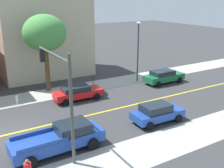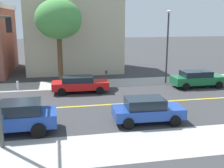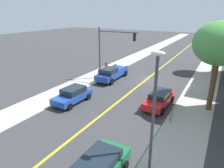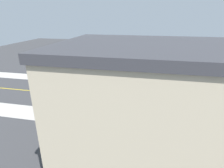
{
  "view_description": "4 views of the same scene",
  "coord_description": "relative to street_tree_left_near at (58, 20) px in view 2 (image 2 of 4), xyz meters",
  "views": [
    {
      "loc": [
        19.22,
        -2.96,
        9.63
      ],
      "look_at": [
        -0.34,
        8.75,
        2.26
      ],
      "focal_mm": 44.16,
      "sensor_mm": 36.0,
      "label": 1
    },
    {
      "loc": [
        19.02,
        5.28,
        6.13
      ],
      "look_at": [
        1.6,
        8.7,
        1.91
      ],
      "focal_mm": 44.61,
      "sensor_mm": 36.0,
      "label": 2
    },
    {
      "loc": [
        -8.47,
        24.43,
        8.51
      ],
      "look_at": [
        0.25,
        8.93,
        2.1
      ],
      "focal_mm": 32.31,
      "sensor_mm": 36.0,
      "label": 3
    },
    {
      "loc": [
        -25.84,
        7.22,
        12.36
      ],
      "look_at": [
        1.12,
        12.88,
        1.95
      ],
      "focal_mm": 29.25,
      "sensor_mm": 36.0,
      "label": 4
    }
  ],
  "objects": [
    {
      "name": "tan_rowhouse",
      "position": [
        -6.85,
        1.75,
        -0.56
      ],
      "size": [
        8.51,
        10.93,
        10.84
      ],
      "rotation": [
        0.0,
        0.0,
        -1.57
      ],
      "color": "beige",
      "rests_on": "ground"
    },
    {
      "name": "blue_sedan_right_curb",
      "position": [
        11.89,
        4.9,
        -5.21
      ],
      "size": [
        2.16,
        4.26,
        1.51
      ],
      "rotation": [
        0.0,
        0.0,
        1.53
      ],
      "color": "#1E429E",
      "rests_on": "ground"
    },
    {
      "name": "blue_pickup_truck",
      "position": [
        12.06,
        -3.21,
        -5.11
      ],
      "size": [
        2.26,
        6.0,
        1.74
      ],
      "rotation": [
        0.0,
        0.0,
        1.58
      ],
      "color": "#1E429E",
      "rests_on": "ground"
    },
    {
      "name": "fire_hydrant",
      "position": [
        2.21,
        -3.79,
        -5.61
      ],
      "size": [
        0.44,
        0.24,
        0.78
      ],
      "color": "silver",
      "rests_on": "ground"
    },
    {
      "name": "street_tree_left_near",
      "position": [
        0.0,
        0.0,
        0.0
      ],
      "size": [
        4.36,
        4.36,
        7.9
      ],
      "color": "brown",
      "rests_on": "ground"
    },
    {
      "name": "street_lamp",
      "position": [
        2.18,
        10.0,
        -1.8
      ],
      "size": [
        0.7,
        0.36,
        6.85
      ],
      "color": "#38383D",
      "rests_on": "ground"
    },
    {
      "name": "sidewalk_left",
      "position": [
        1.22,
        -5.49,
        -5.99
      ],
      "size": [
        3.41,
        126.0,
        0.01
      ],
      "primitive_type": "cube",
      "color": "#ADA8A0",
      "rests_on": "ground"
    },
    {
      "name": "red_sedan_left_curb",
      "position": [
        4.21,
        1.5,
        -5.25
      ],
      "size": [
        2.07,
        4.76,
        1.39
      ],
      "rotation": [
        0.0,
        0.0,
        1.53
      ],
      "color": "red",
      "rests_on": "ground"
    },
    {
      "name": "green_sedan_left_curb",
      "position": [
        4.31,
        12.18,
        -5.21
      ],
      "size": [
        2.07,
        4.79,
        1.49
      ],
      "rotation": [
        0.0,
        0.0,
        1.57
      ],
      "color": "#196638",
      "rests_on": "ground"
    },
    {
      "name": "traffic_light_mast",
      "position": [
        12.19,
        -3.05,
        -1.52
      ],
      "size": [
        5.36,
        0.32,
        6.7
      ],
      "rotation": [
        0.0,
        0.0,
        3.14
      ],
      "color": "#474C47",
      "rests_on": "ground"
    },
    {
      "name": "parking_meter",
      "position": [
        2.46,
        4.07,
        -5.04
      ],
      "size": [
        0.12,
        0.18,
        1.46
      ],
      "color": "#4C4C51",
      "rests_on": "ground"
    }
  ]
}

